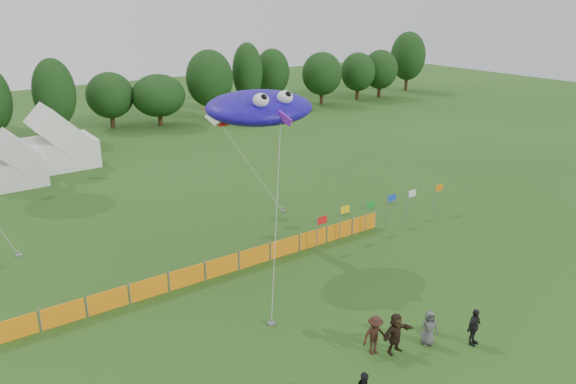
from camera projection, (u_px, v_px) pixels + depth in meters
ground at (372, 350)px, 23.10m from camera, size 160.00×160.00×0.00m
treeline at (79, 95)px, 57.08m from camera, size 104.57×8.78×8.36m
tent_left at (16, 163)px, 42.84m from camera, size 3.77×3.77×3.33m
tent_right at (59, 144)px, 47.15m from camera, size 5.61×4.49×3.96m
barrier_fence at (222, 266)px, 29.16m from camera, size 21.90×0.06×1.00m
flag_row at (379, 209)px, 34.60m from camera, size 10.73×0.65×2.13m
spectator_c at (375, 335)px, 22.64m from camera, size 1.19×0.81×1.71m
spectator_d at (474, 327)px, 23.25m from camera, size 1.01×0.53×1.64m
spectator_e at (429, 328)px, 23.27m from camera, size 0.90×0.79×1.56m
spectator_f at (396, 333)px, 22.71m from camera, size 1.64×0.54×1.76m
stingray_kite at (256, 107)px, 29.36m from camera, size 6.98×14.20×9.37m
small_kite_white at (230, 137)px, 37.41m from camera, size 3.64×4.20×6.91m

